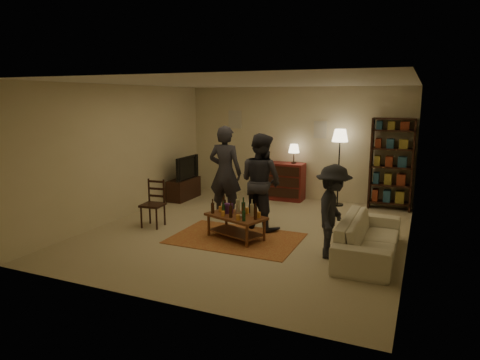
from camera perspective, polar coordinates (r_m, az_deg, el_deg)
The scene contains 13 objects.
floor at distance 7.99m, azimuth 1.09°, elevation -6.89°, with size 6.00×6.00×0.00m, color #C6B793.
room_shell at distance 10.64m, azimuth 4.05°, elevation 7.50°, with size 6.00×6.00×6.00m.
rug at distance 7.60m, azimuth -0.55°, elevation -7.77°, with size 2.20×1.50×0.01m, color #9B3C22.
coffee_table at distance 7.50m, azimuth -0.56°, elevation -4.99°, with size 1.17×0.88×0.77m.
dining_chair at distance 8.38m, azimuth -11.39°, elevation -2.84°, with size 0.44×0.44×0.92m.
tv_stand at distance 10.52m, azimuth -7.50°, elevation -0.45°, with size 0.40×1.00×1.06m.
dresser at distance 10.41m, azimuth 5.82°, elevation -0.03°, with size 1.00×0.50×1.36m.
bookshelf at distance 9.93m, azimuth 19.53°, elevation 2.14°, with size 0.90×0.34×2.02m.
floor_lamp at distance 9.89m, azimuth 13.18°, elevation 5.10°, with size 0.36×0.36×1.75m.
sofa at distance 7.00m, azimuth 16.81°, elevation -7.34°, with size 2.08×0.81×0.61m, color beige.
person_left at distance 8.66m, azimuth -1.99°, elevation 0.99°, with size 0.69×0.45×1.90m, color #25242B.
person_right at distance 8.00m, azimuth 2.79°, elevation -0.20°, with size 0.88×0.68×1.80m, color #27262E.
person_by_sofa at distance 6.69m, azimuth 12.27°, elevation -4.16°, with size 0.94×0.54×1.46m, color #222329.
Camera 1 is at (2.89, -7.03, 2.44)m, focal length 32.00 mm.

